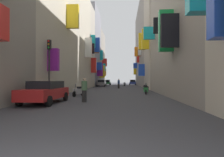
{
  "coord_description": "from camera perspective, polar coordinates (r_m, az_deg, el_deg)",
  "views": [
    {
      "loc": [
        1.3,
        -2.11,
        1.46
      ],
      "look_at": [
        -0.19,
        20.9,
        1.64
      ],
      "focal_mm": 30.28,
      "sensor_mm": 36.0,
      "label": 1
    }
  ],
  "objects": [
    {
      "name": "ground_plane",
      "position": [
        32.17,
        1.39,
        -3.05
      ],
      "size": [
        140.0,
        140.0,
        0.0
      ],
      "primitive_type": "plane",
      "color": "#38383D"
    },
    {
      "name": "building_left_mid_a",
      "position": [
        26.58,
        -17.43,
        14.08
      ],
      "size": [
        7.32,
        21.88,
        16.25
      ],
      "color": "#BCB29E",
      "rests_on": "ground"
    },
    {
      "name": "building_left_mid_b",
      "position": [
        39.24,
        -10.12,
        9.26
      ],
      "size": [
        7.39,
        5.27,
        16.17
      ],
      "color": "#B2A899",
      "rests_on": "ground"
    },
    {
      "name": "building_left_mid_c",
      "position": [
        47.05,
        -7.82,
        9.03
      ],
      "size": [
        7.35,
        10.54,
        18.45
      ],
      "color": "gray",
      "rests_on": "ground"
    },
    {
      "name": "building_left_far",
      "position": [
        57.53,
        -5.63,
        5.94
      ],
      "size": [
        7.34,
        11.37,
        15.75
      ],
      "color": "gray",
      "rests_on": "ground"
    },
    {
      "name": "building_right_mid_c",
      "position": [
        33.36,
        15.55,
        13.02
      ],
      "size": [
        7.17,
        7.94,
        18.47
      ],
      "color": "#B2A899",
      "rests_on": "ground"
    },
    {
      "name": "building_right_far",
      "position": [
        50.16,
        11.48,
        9.77
      ],
      "size": [
        7.36,
        26.39,
        20.71
      ],
      "color": "gray",
      "rests_on": "ground"
    },
    {
      "name": "parked_car_grey",
      "position": [
        43.56,
        -3.14,
        -1.35
      ],
      "size": [
        1.89,
        4.45,
        1.48
      ],
      "color": "slate",
      "rests_on": "ground"
    },
    {
      "name": "parked_car_green",
      "position": [
        54.76,
        -1.45,
        -1.16
      ],
      "size": [
        1.92,
        4.32,
        1.5
      ],
      "color": "#236638",
      "rests_on": "ground"
    },
    {
      "name": "parked_car_red",
      "position": [
        12.68,
        -19.41,
        -3.68
      ],
      "size": [
        1.87,
        4.42,
        1.39
      ],
      "color": "#B21E1E",
      "rests_on": "ground"
    },
    {
      "name": "parked_car_blue",
      "position": [
        54.84,
        6.24,
        -1.15
      ],
      "size": [
        1.86,
        4.06,
        1.52
      ],
      "color": "navy",
      "rests_on": "ground"
    },
    {
      "name": "scooter_white",
      "position": [
        46.48,
        3.83,
        -1.68
      ],
      "size": [
        0.6,
        1.82,
        1.13
      ],
      "color": "silver",
      "rests_on": "ground"
    },
    {
      "name": "scooter_silver",
      "position": [
        17.27,
        -10.06,
        -3.76
      ],
      "size": [
        0.73,
        1.96,
        1.13
      ],
      "color": "#ADADB2",
      "rests_on": "ground"
    },
    {
      "name": "scooter_green",
      "position": [
        19.94,
        10.15,
        -3.32
      ],
      "size": [
        0.52,
        1.76,
        1.13
      ],
      "color": "#287F3D",
      "rests_on": "ground"
    },
    {
      "name": "scooter_black",
      "position": [
        23.42,
        10.14,
        -2.89
      ],
      "size": [
        0.57,
        1.79,
        1.13
      ],
      "color": "black",
      "rests_on": "ground"
    },
    {
      "name": "pedestrian_crossing",
      "position": [
        12.66,
        -8.36,
        -3.47
      ],
      "size": [
        0.47,
        0.47,
        1.6
      ],
      "color": "#252525",
      "rests_on": "ground"
    },
    {
      "name": "pedestrian_near_left",
      "position": [
        32.44,
        2.03,
        -1.59
      ],
      "size": [
        0.53,
        0.53,
        1.64
      ],
      "color": "black",
      "rests_on": "ground"
    },
    {
      "name": "traffic_light_near_corner",
      "position": [
        15.82,
        -18.46,
        5.65
      ],
      "size": [
        0.26,
        0.34,
        4.64
      ],
      "color": "#2D2D2D",
      "rests_on": "ground"
    }
  ]
}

